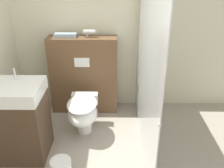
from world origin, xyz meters
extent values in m
cube|color=beige|center=(0.00, 2.20, 1.25)|extent=(8.00, 0.06, 2.50)
cube|color=brown|center=(-0.27, 1.98, 0.60)|extent=(1.02, 0.28, 1.20)
cube|color=white|center=(-0.27, 1.84, 0.86)|extent=(0.22, 0.01, 0.14)
cube|color=silver|center=(0.56, 1.13, 1.04)|extent=(0.01, 2.08, 2.08)
sphere|color=#B2B2B7|center=(0.56, 0.12, 1.00)|extent=(0.04, 0.04, 0.04)
cylinder|color=white|center=(-0.23, 1.37, 0.16)|extent=(0.21, 0.21, 0.33)
ellipsoid|color=white|center=(-0.23, 1.28, 0.36)|extent=(0.40, 0.54, 0.28)
ellipsoid|color=white|center=(-0.23, 1.28, 0.50)|extent=(0.39, 0.53, 0.02)
cube|color=white|center=(-0.23, 1.58, 0.41)|extent=(0.37, 0.12, 0.16)
cube|color=#473323|center=(-0.94, 0.91, 0.40)|extent=(0.64, 0.53, 0.80)
cube|color=white|center=(-0.94, 0.91, 0.87)|extent=(0.65, 0.55, 0.15)
cylinder|color=silver|center=(-0.94, 1.06, 1.02)|extent=(0.02, 0.02, 0.14)
cylinder|color=#B7B7BC|center=(-0.16, 1.98, 1.28)|extent=(0.16, 0.07, 0.07)
cone|color=#B7B7BC|center=(-0.07, 1.98, 1.28)|extent=(0.03, 0.06, 0.06)
cylinder|color=#B7B7BC|center=(-0.20, 1.98, 1.23)|extent=(0.03, 0.03, 0.07)
cube|color=#8C9EAD|center=(-0.51, 1.98, 1.23)|extent=(0.31, 0.12, 0.06)
cylinder|color=silver|center=(-0.38, 0.51, 0.23)|extent=(0.23, 0.23, 0.01)
camera|label=1|loc=(0.20, -1.54, 2.16)|focal=40.00mm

